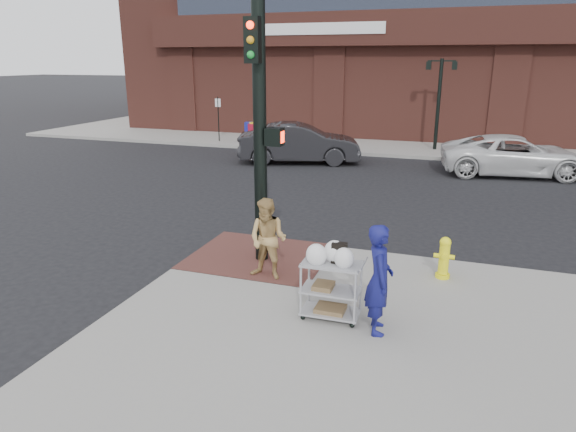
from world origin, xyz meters
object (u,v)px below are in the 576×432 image
at_px(minivan_white, 515,155).
at_px(woman_blue, 379,279).
at_px(lamp_post, 439,94).
at_px(utility_cart, 331,285).
at_px(pedestrian_tan, 268,239).
at_px(sedan_dark, 299,143).
at_px(traffic_signal_pole, 260,129).
at_px(fire_hydrant, 444,257).

bearing_deg(minivan_white, woman_blue, 160.03).
height_order(lamp_post, utility_cart, lamp_post).
bearing_deg(pedestrian_tan, minivan_white, 71.69).
bearing_deg(lamp_post, sedan_dark, -139.54).
xyz_separation_m(woman_blue, pedestrian_tan, (-2.28, 1.32, -0.08)).
distance_m(traffic_signal_pole, minivan_white, 12.68).
xyz_separation_m(sedan_dark, fire_hydrant, (6.26, -10.58, -0.25)).
relative_size(pedestrian_tan, minivan_white, 0.29).
distance_m(woman_blue, utility_cart, 0.83).
bearing_deg(minivan_white, utility_cart, 156.75).
relative_size(sedan_dark, utility_cart, 3.87).
height_order(pedestrian_tan, minivan_white, pedestrian_tan).
bearing_deg(woman_blue, traffic_signal_pole, 37.41).
distance_m(utility_cart, fire_hydrant, 2.77).
relative_size(lamp_post, pedestrian_tan, 2.59).
bearing_deg(traffic_signal_pole, woman_blue, -38.14).
bearing_deg(fire_hydrant, sedan_dark, 120.64).
bearing_deg(sedan_dark, minivan_white, -105.01).
bearing_deg(minivan_white, lamp_post, 29.33).
distance_m(woman_blue, fire_hydrant, 2.58).
bearing_deg(minivan_white, traffic_signal_pole, 145.59).
bearing_deg(sedan_dark, traffic_signal_pole, 176.32).
xyz_separation_m(lamp_post, fire_hydrant, (1.10, -14.98, -2.05)).
relative_size(minivan_white, fire_hydrant, 6.45).
height_order(lamp_post, woman_blue, lamp_post).
bearing_deg(traffic_signal_pole, utility_cart, -45.43).
relative_size(traffic_signal_pole, woman_blue, 2.94).
distance_m(pedestrian_tan, fire_hydrant, 3.33).
distance_m(sedan_dark, utility_cart, 13.64).
relative_size(lamp_post, traffic_signal_pole, 0.80).
bearing_deg(traffic_signal_pole, lamp_post, 80.76).
xyz_separation_m(lamp_post, sedan_dark, (-5.16, -4.40, -1.80)).
relative_size(traffic_signal_pole, pedestrian_tan, 3.24).
relative_size(minivan_white, utility_cart, 4.10).
relative_size(woman_blue, pedestrian_tan, 1.10).
height_order(traffic_signal_pole, pedestrian_tan, traffic_signal_pole).
bearing_deg(pedestrian_tan, sedan_dark, 109.73).
relative_size(traffic_signal_pole, fire_hydrant, 6.15).
height_order(lamp_post, sedan_dark, lamp_post).
height_order(minivan_white, utility_cart, minivan_white).
relative_size(utility_cart, fire_hydrant, 1.57).
height_order(utility_cart, fire_hydrant, utility_cart).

